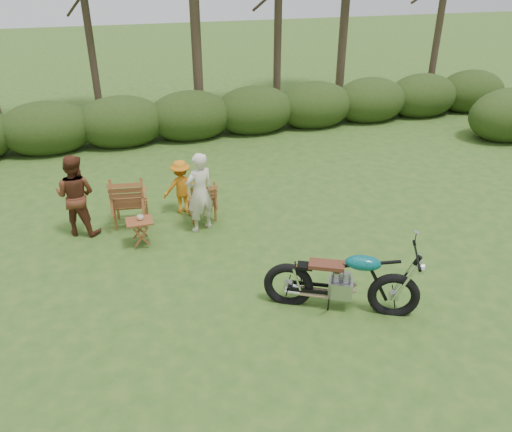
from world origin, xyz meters
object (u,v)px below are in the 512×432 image
object	(u,v)px
lawn_chair_right	(203,218)
child	(183,212)
side_table	(141,233)
adult_a	(202,229)
motorcycle	(338,307)
lawn_chair_left	(133,223)
adult_b	(82,232)
cup	(140,218)

from	to	relation	value
lawn_chair_right	child	world-z (taller)	child
side_table	adult_a	size ratio (longest dim) A/B	0.32
motorcycle	lawn_chair_left	bearing A→B (deg)	153.92
motorcycle	adult_b	world-z (taller)	adult_b
side_table	child	bearing A→B (deg)	48.85
child	lawn_chair_left	bearing A→B (deg)	4.56
lawn_chair_left	adult_b	bearing A→B (deg)	14.46
adult_b	motorcycle	bearing A→B (deg)	160.48
adult_a	side_table	bearing A→B (deg)	-9.32
lawn_chair_right	adult_a	xyz separation A→B (m)	(-0.12, -0.46, 0.00)
lawn_chair_right	lawn_chair_left	world-z (taller)	lawn_chair_left
lawn_chair_right	cup	bearing A→B (deg)	28.08
motorcycle	adult_a	xyz separation A→B (m)	(-1.46, 3.09, 0.00)
lawn_chair_left	child	bearing A→B (deg)	-160.62
lawn_chair_left	side_table	world-z (taller)	lawn_chair_left
lawn_chair_right	lawn_chair_left	xyz separation A→B (m)	(-1.40, 0.24, 0.00)
motorcycle	cup	distance (m)	3.93
side_table	adult_a	distance (m)	1.25
lawn_chair_left	side_table	distance (m)	0.98
lawn_chair_left	side_table	bearing A→B (deg)	104.49
motorcycle	cup	world-z (taller)	motorcycle
side_table	cup	distance (m)	0.30
motorcycle	adult_a	size ratio (longest dim) A/B	1.38
lawn_chair_left	adult_b	xyz separation A→B (m)	(-0.98, -0.09, 0.00)
lawn_chair_right	adult_b	xyz separation A→B (m)	(-2.37, 0.15, 0.00)
lawn_chair_left	adult_a	world-z (taller)	adult_a
lawn_chair_right	child	distance (m)	0.54
lawn_chair_right	adult_a	world-z (taller)	adult_a
lawn_chair_right	side_table	xyz separation A→B (m)	(-1.31, -0.70, 0.26)
cup	child	xyz separation A→B (m)	(0.96, 1.11, -0.56)
motorcycle	lawn_chair_left	distance (m)	4.68
lawn_chair_right	lawn_chair_left	size ratio (longest dim) A/B	0.80
lawn_chair_right	adult_b	size ratio (longest dim) A/B	0.54
side_table	adult_b	size ratio (longest dim) A/B	0.32
lawn_chair_left	cup	xyz separation A→B (m)	(0.11, -0.92, 0.56)
cup	child	size ratio (longest dim) A/B	0.10
adult_a	adult_b	distance (m)	2.34
child	side_table	bearing A→B (deg)	43.35
lawn_chair_left	child	world-z (taller)	child
motorcycle	lawn_chair_left	xyz separation A→B (m)	(-2.74, 3.79, 0.00)
side_table	adult_a	bearing A→B (deg)	11.31
lawn_chair_left	child	distance (m)	1.09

